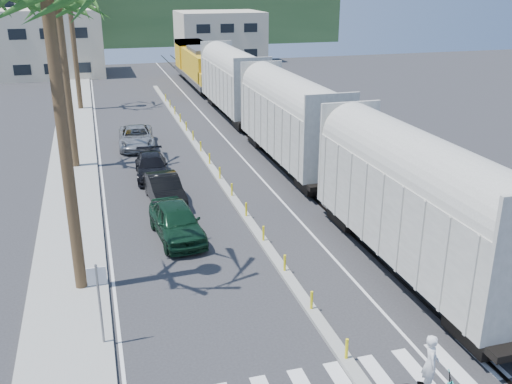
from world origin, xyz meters
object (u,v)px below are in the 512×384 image
(car_lead, at_px, (177,221))
(car_second, at_px, (164,189))
(cyclist, at_px, (430,384))
(street_sign, at_px, (99,294))

(car_lead, xyz_separation_m, car_second, (0.05, 4.69, -0.07))
(car_lead, distance_m, cyclist, 14.08)
(street_sign, relative_size, car_second, 0.64)
(car_lead, height_order, car_second, car_lead)
(street_sign, distance_m, cyclist, 10.35)
(car_lead, distance_m, car_second, 4.69)
(street_sign, xyz_separation_m, car_lead, (3.61, 7.70, -1.14))
(car_lead, relative_size, car_second, 1.07)
(car_lead, bearing_deg, car_second, 84.08)
(car_lead, bearing_deg, cyclist, -73.90)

